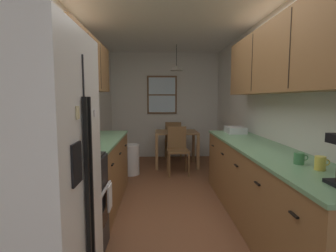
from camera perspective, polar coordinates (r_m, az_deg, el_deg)
name	(u,v)px	position (r m, az deg, el deg)	size (l,w,h in m)	color
ground_plane	(170,195)	(4.03, 0.43, -14.89)	(12.00, 12.00, 0.00)	brown
wall_left	(76,110)	(3.94, -19.59, 3.30)	(0.10, 9.00, 2.55)	silver
wall_right	(262,110)	(4.06, 19.87, 3.36)	(0.10, 9.00, 2.55)	silver
wall_back	(165,105)	(6.41, -0.68, 4.56)	(4.40, 0.10, 2.55)	silver
ceiling_slab	(170,16)	(3.94, 0.46, 23.03)	(4.40, 9.00, 0.08)	white
refrigerator	(27,187)	(1.79, -28.49, -11.67)	(0.72, 0.82, 1.84)	white
stove_range	(67,208)	(2.59, -21.35, -16.33)	(0.66, 0.61, 1.10)	black
microwave_over_range	(47,70)	(2.46, -25.00, 11.16)	(0.39, 0.61, 0.31)	black
counter_left	(98,172)	(3.71, -15.19, -9.62)	(0.64, 1.83, 0.90)	olive
upper_cabinets_left	(83,64)	(3.59, -18.25, 12.88)	(0.33, 1.91, 0.67)	olive
counter_right	(263,187)	(3.18, 20.09, -12.44)	(0.64, 3.09, 0.90)	olive
upper_cabinets_right	(283,57)	(3.07, 23.93, 13.70)	(0.33, 2.77, 0.75)	olive
dining_table	(176,137)	(5.55, 1.83, -2.48)	(0.89, 0.74, 0.75)	olive
dining_chair_near	(178,148)	(5.00, 2.11, -4.79)	(0.42, 0.42, 0.90)	brown
dining_chair_far	(173,139)	(6.14, 1.15, -2.77)	(0.43, 0.43, 0.90)	brown
pendant_light	(177,68)	(5.53, 1.88, 12.57)	(0.26, 0.26, 0.53)	black
back_window	(162,95)	(6.34, -1.33, 6.84)	(0.72, 0.05, 0.92)	brown
trash_bin	(130,159)	(5.03, -8.24, -7.29)	(0.34, 0.34, 0.57)	white
storage_canister	(81,140)	(2.91, -18.65, -2.93)	(0.11, 0.11, 0.20)	#265999
dish_towel	(110,197)	(2.63, -12.66, -15.04)	(0.02, 0.16, 0.24)	white
mug_by_coffeemaker	(299,158)	(2.42, 26.87, -6.34)	(0.12, 0.08, 0.10)	#3F7F4C
mug_spare	(320,163)	(2.29, 30.46, -7.05)	(0.12, 0.08, 0.11)	#E5CC4C
dish_rack	(235,130)	(4.20, 14.57, -0.85)	(0.28, 0.34, 0.10)	silver
table_serving_bowl	(179,130)	(5.58, 2.41, -0.80)	(0.16, 0.16, 0.06)	#4C7299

